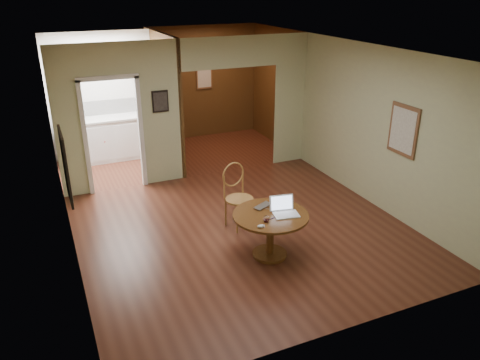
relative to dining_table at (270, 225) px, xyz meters
name	(u,v)px	position (x,y,z in m)	size (l,w,h in m)	color
floor	(245,232)	(-0.04, 0.77, -0.49)	(5.00, 5.00, 0.00)	#4A2115
room_shell	(160,110)	(-0.51, 3.87, 0.80)	(5.20, 7.50, 5.00)	white
dining_table	(270,225)	(0.00, 0.00, 0.00)	(1.06, 1.06, 0.66)	brown
chair	(237,192)	(-0.06, 1.04, 0.09)	(0.53, 0.53, 1.05)	#AA853C
open_laptop	(284,209)	(0.18, -0.05, 0.24)	(0.38, 0.35, 0.24)	white
closed_laptop	(265,207)	(0.02, 0.21, 0.18)	(0.30, 0.19, 0.02)	#A8A7AC
mouse	(261,226)	(-0.29, -0.29, 0.19)	(0.10, 0.05, 0.04)	white
wine_glass	(266,219)	(-0.16, -0.18, 0.22)	(0.08, 0.08, 0.09)	white
pen	(272,218)	(-0.04, -0.13, 0.18)	(0.01, 0.01, 0.13)	#0B0F53
kitchen_cabinet	(110,138)	(-1.39, 4.97, -0.02)	(2.06, 0.60, 0.94)	white
grocery_bag	(144,108)	(-0.59, 4.97, 0.58)	(0.26, 0.22, 0.26)	beige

